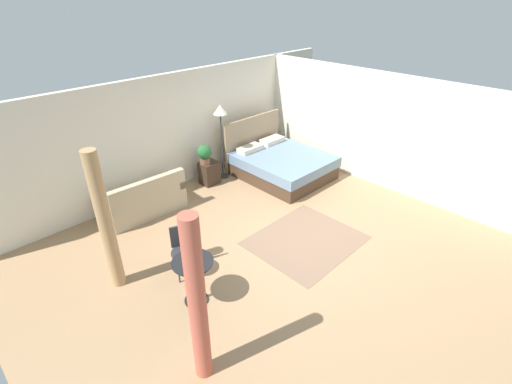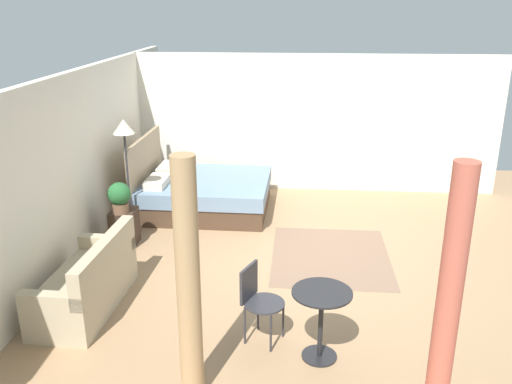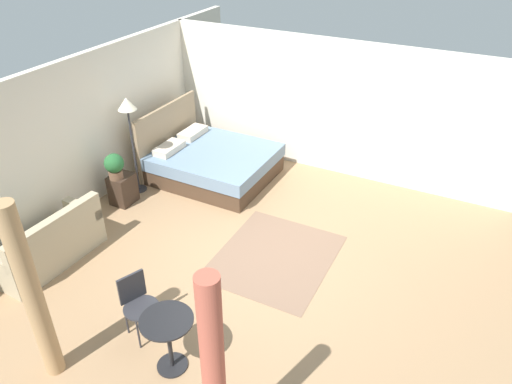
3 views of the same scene
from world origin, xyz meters
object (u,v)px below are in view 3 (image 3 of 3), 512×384
object	(u,v)px
cafe_chair_near_window	(137,300)
balcony_table	(168,335)
bed	(211,162)
couch	(49,246)
floor_lamp	(128,114)
nightstand	(123,189)
potted_plant	(114,165)

from	to	relation	value
cafe_chair_near_window	balcony_table	bearing A→B (deg)	-112.82
bed	couch	bearing A→B (deg)	166.78
couch	floor_lamp	distance (m)	2.53
bed	nightstand	bearing A→B (deg)	149.16
balcony_table	cafe_chair_near_window	size ratio (longest dim) A/B	0.89
potted_plant	floor_lamp	world-z (taller)	floor_lamp
floor_lamp	nightstand	bearing A→B (deg)	-174.74
balcony_table	floor_lamp	bearing A→B (deg)	43.88
potted_plant	floor_lamp	distance (m)	0.90
bed	couch	size ratio (longest dim) A/B	1.33
bed	cafe_chair_near_window	bearing A→B (deg)	-161.47
bed	couch	distance (m)	3.35
floor_lamp	potted_plant	bearing A→B (deg)	-175.82
couch	potted_plant	world-z (taller)	potted_plant
bed	couch	xyz separation A→B (m)	(-3.26, 0.77, -0.01)
bed	balcony_table	bearing A→B (deg)	-154.56
couch	potted_plant	size ratio (longest dim) A/B	3.58
bed	floor_lamp	bearing A→B (deg)	138.15
bed	cafe_chair_near_window	distance (m)	3.92
bed	cafe_chair_near_window	world-z (taller)	bed
nightstand	potted_plant	bearing A→B (deg)	179.28
floor_lamp	balcony_table	bearing A→B (deg)	-136.12
nightstand	potted_plant	world-z (taller)	potted_plant
nightstand	bed	bearing A→B (deg)	-30.84
bed	nightstand	xyz separation A→B (m)	(-1.50, 0.89, -0.04)
floor_lamp	cafe_chair_near_window	xyz separation A→B (m)	(-2.67, -2.18, -0.99)
potted_plant	nightstand	bearing A→B (deg)	-0.72
couch	cafe_chair_near_window	bearing A→B (deg)	-102.84
potted_plant	balcony_table	distance (m)	3.69
nightstand	balcony_table	size ratio (longest dim) A/B	0.72
couch	bed	bearing A→B (deg)	-13.22
bed	cafe_chair_near_window	xyz separation A→B (m)	(-3.72, -1.25, 0.20)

